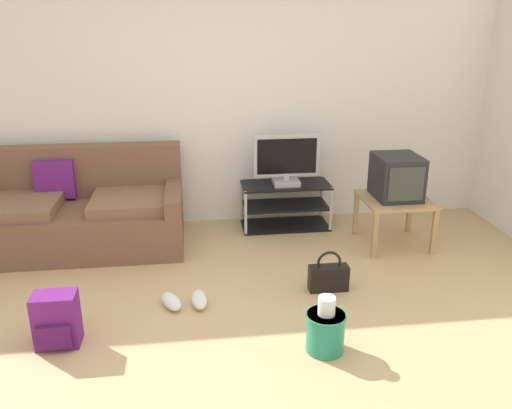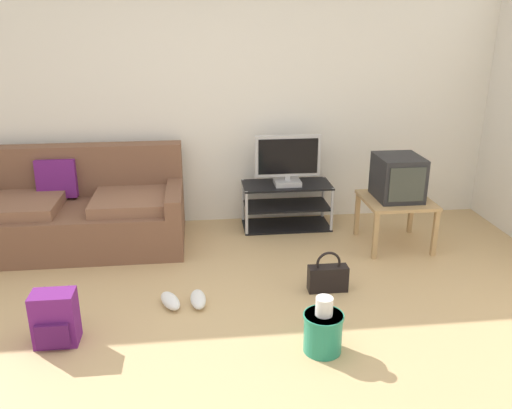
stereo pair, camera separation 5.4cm
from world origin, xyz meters
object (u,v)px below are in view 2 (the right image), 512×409
object	(u,v)px
couch	(80,212)
sneakers_pair	(184,300)
flat_tv	(288,161)
backpack	(55,319)
tv_stand	(286,205)
cleaning_bucket	(323,329)
crt_tv	(398,177)
handbag	(328,277)
side_table	(396,205)

from	to	relation	value
couch	sneakers_pair	size ratio (longest dim) A/B	5.04
flat_tv	backpack	xyz separation A→B (m)	(-1.83, -1.82, -0.52)
tv_stand	flat_tv	size ratio (longest dim) A/B	1.36
sneakers_pair	cleaning_bucket	bearing A→B (deg)	-36.66
crt_tv	flat_tv	bearing A→B (deg)	150.22
flat_tv	handbag	distance (m)	1.46
cleaning_bucket	handbag	bearing A→B (deg)	73.88
tv_stand	side_table	world-z (taller)	side_table
couch	sneakers_pair	world-z (taller)	couch
crt_tv	cleaning_bucket	xyz separation A→B (m)	(-1.04, -1.57, -0.50)
flat_tv	couch	bearing A→B (deg)	-174.55
handbag	cleaning_bucket	size ratio (longest dim) A/B	0.86
backpack	handbag	bearing A→B (deg)	-9.82
couch	backpack	size ratio (longest dim) A/B	5.15
tv_stand	flat_tv	bearing A→B (deg)	-90.00
side_table	backpack	bearing A→B (deg)	-155.12
tv_stand	crt_tv	size ratio (longest dim) A/B	1.96
tv_stand	handbag	bearing A→B (deg)	-85.77
couch	cleaning_bucket	bearing A→B (deg)	-45.90
side_table	handbag	size ratio (longest dim) A/B	1.83
crt_tv	cleaning_bucket	size ratio (longest dim) A/B	1.16
couch	cleaning_bucket	xyz separation A→B (m)	(1.85, -1.91, -0.16)
tv_stand	crt_tv	world-z (taller)	crt_tv
sneakers_pair	handbag	bearing A→B (deg)	5.40
side_table	crt_tv	bearing A→B (deg)	90.00
couch	sneakers_pair	bearing A→B (deg)	-52.39
backpack	side_table	bearing A→B (deg)	0.94
couch	crt_tv	world-z (taller)	couch
backpack	sneakers_pair	world-z (taller)	backpack
tv_stand	flat_tv	distance (m)	0.47
handbag	sneakers_pair	world-z (taller)	handbag
couch	crt_tv	bearing A→B (deg)	-6.66
side_table	flat_tv	bearing A→B (deg)	149.47
couch	crt_tv	distance (m)	2.93
tv_stand	handbag	distance (m)	1.36
flat_tv	backpack	bearing A→B (deg)	-135.20
handbag	cleaning_bucket	distance (m)	0.80
couch	handbag	xyz separation A→B (m)	(2.07, -1.14, -0.20)
sneakers_pair	side_table	bearing A→B (deg)	24.87
tv_stand	couch	bearing A→B (deg)	-173.90
couch	handbag	size ratio (longest dim) A/B	5.68
sneakers_pair	crt_tv	bearing A→B (deg)	25.26
handbag	sneakers_pair	size ratio (longest dim) A/B	0.89
side_table	crt_tv	size ratio (longest dim) A/B	1.36
tv_stand	side_table	bearing A→B (deg)	-31.55
crt_tv	sneakers_pair	bearing A→B (deg)	-154.74
couch	side_table	distance (m)	2.91
backpack	crt_tv	bearing A→B (deg)	1.22
couch	side_table	bearing A→B (deg)	-6.98
couch	sneakers_pair	distance (m)	1.60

